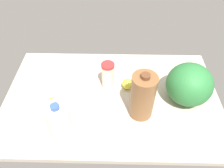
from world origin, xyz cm
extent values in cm
cube|color=#B5A997|center=(0.00, 0.00, 1.50)|extent=(120.00, 76.00, 3.00)
ellipsoid|color=#286D34|center=(-40.47, 0.60, 14.24)|extent=(24.21, 24.21, 22.49)
cylinder|color=beige|center=(2.44, -7.87, 10.80)|extent=(7.12, 7.12, 15.60)
cylinder|color=red|center=(2.44, -7.87, 19.30)|extent=(7.33, 7.33, 1.40)
cylinder|color=brown|center=(-15.12, 10.82, 15.82)|extent=(12.26, 12.26, 25.65)
cylinder|color=#59331E|center=(-15.12, 10.82, 29.55)|extent=(4.29, 4.29, 1.80)
cylinder|color=white|center=(21.60, 28.78, 15.81)|extent=(10.45, 10.45, 25.62)
cylinder|color=blue|center=(21.60, 28.78, 29.52)|extent=(3.66, 3.66, 1.80)
sphere|color=yellow|center=(-8.79, -6.82, 6.11)|extent=(6.23, 6.23, 6.23)
sphere|color=yellow|center=(31.16, 8.21, 6.13)|extent=(6.26, 6.26, 6.26)
camera|label=1|loc=(-1.77, 80.54, 96.50)|focal=35.00mm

